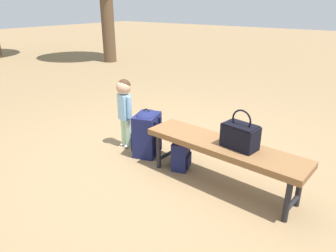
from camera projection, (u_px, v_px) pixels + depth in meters
name	position (u px, v px, depth m)	size (l,w,h in m)	color
ground_plane	(166.00, 160.00, 3.57)	(40.00, 40.00, 0.00)	#8C704C
park_bench	(223.00, 149.00, 2.95)	(1.62, 0.50, 0.45)	brown
handbag	(240.00, 135.00, 2.80)	(0.34, 0.23, 0.37)	black
child_standing	(124.00, 103.00, 3.71)	(0.23, 0.17, 0.86)	#B2D8B2
backpack_large	(147.00, 132.00, 3.62)	(0.36, 0.40, 0.57)	#191E4C
backpack_small	(181.00, 153.00, 3.33)	(0.23, 0.25, 0.36)	#191E4C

